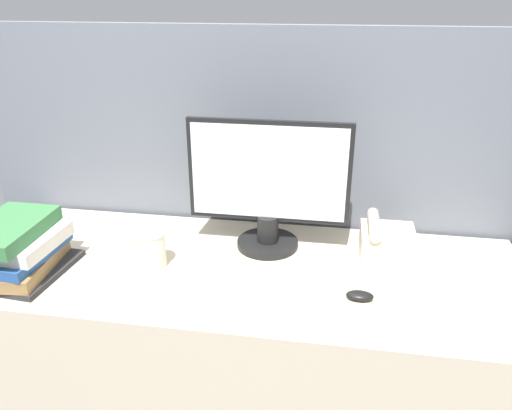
{
  "coord_description": "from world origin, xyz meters",
  "views": [
    {
      "loc": [
        0.24,
        -0.97,
        1.56
      ],
      "look_at": [
        0.02,
        0.35,
        0.97
      ],
      "focal_mm": 35.0,
      "sensor_mm": 36.0,
      "label": 1
    }
  ],
  "objects_px": {
    "coffee_cup": "(152,249)",
    "desk_telephone": "(386,242)",
    "monitor": "(268,189)",
    "mouse": "(360,296)",
    "keyboard": "(252,282)",
    "book_stack": "(18,248)"
  },
  "relations": [
    {
      "from": "coffee_cup",
      "to": "desk_telephone",
      "type": "relative_size",
      "value": 0.65
    },
    {
      "from": "monitor",
      "to": "coffee_cup",
      "type": "height_order",
      "value": "monitor"
    },
    {
      "from": "mouse",
      "to": "desk_telephone",
      "type": "height_order",
      "value": "desk_telephone"
    },
    {
      "from": "monitor",
      "to": "desk_telephone",
      "type": "xyz_separation_m",
      "value": [
        0.37,
        -0.01,
        -0.15
      ]
    },
    {
      "from": "mouse",
      "to": "coffee_cup",
      "type": "height_order",
      "value": "coffee_cup"
    },
    {
      "from": "coffee_cup",
      "to": "keyboard",
      "type": "bearing_deg",
      "value": -10.37
    },
    {
      "from": "coffee_cup",
      "to": "book_stack",
      "type": "relative_size",
      "value": 0.39
    },
    {
      "from": "mouse",
      "to": "desk_telephone",
      "type": "distance_m",
      "value": 0.27
    },
    {
      "from": "keyboard",
      "to": "desk_telephone",
      "type": "height_order",
      "value": "desk_telephone"
    },
    {
      "from": "keyboard",
      "to": "desk_telephone",
      "type": "bearing_deg",
      "value": 31.04
    },
    {
      "from": "monitor",
      "to": "keyboard",
      "type": "bearing_deg",
      "value": -92.65
    },
    {
      "from": "monitor",
      "to": "mouse",
      "type": "height_order",
      "value": "monitor"
    },
    {
      "from": "mouse",
      "to": "book_stack",
      "type": "distance_m",
      "value": 0.99
    },
    {
      "from": "monitor",
      "to": "book_stack",
      "type": "bearing_deg",
      "value": -157.5
    },
    {
      "from": "mouse",
      "to": "desk_telephone",
      "type": "relative_size",
      "value": 0.41
    },
    {
      "from": "coffee_cup",
      "to": "desk_telephone",
      "type": "height_order",
      "value": "desk_telephone"
    },
    {
      "from": "keyboard",
      "to": "book_stack",
      "type": "bearing_deg",
      "value": -176.21
    },
    {
      "from": "mouse",
      "to": "book_stack",
      "type": "xyz_separation_m",
      "value": [
        -0.98,
        -0.02,
        0.07
      ]
    },
    {
      "from": "monitor",
      "to": "keyboard",
      "type": "relative_size",
      "value": 1.12
    },
    {
      "from": "monitor",
      "to": "mouse",
      "type": "xyz_separation_m",
      "value": [
        0.29,
        -0.26,
        -0.19
      ]
    },
    {
      "from": "coffee_cup",
      "to": "book_stack",
      "type": "height_order",
      "value": "book_stack"
    },
    {
      "from": "monitor",
      "to": "book_stack",
      "type": "xyz_separation_m",
      "value": [
        -0.69,
        -0.29,
        -0.12
      ]
    }
  ]
}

